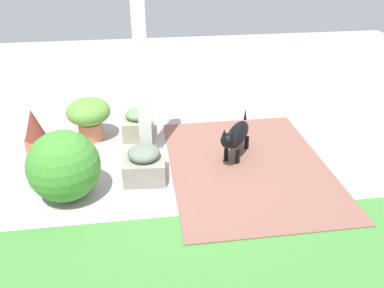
# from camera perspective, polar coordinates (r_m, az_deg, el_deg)

# --- Properties ---
(ground_plane) EXTENTS (12.00, 12.00, 0.00)m
(ground_plane) POSITION_cam_1_polar(r_m,az_deg,el_deg) (4.70, -1.14, -2.52)
(ground_plane) COLOR #B3A3AA
(brick_path) EXTENTS (1.80, 2.40, 0.02)m
(brick_path) POSITION_cam_1_polar(r_m,az_deg,el_deg) (4.64, 8.15, -3.13)
(brick_path) COLOR #88584B
(brick_path) RESTS_ON ground
(porch_pillar) EXTENTS (0.14, 0.14, 2.37)m
(porch_pillar) POSITION_cam_1_polar(r_m,az_deg,el_deg) (4.31, -7.43, 11.67)
(porch_pillar) COLOR white
(porch_pillar) RESTS_ON ground
(stone_planter_nearest) EXTENTS (0.42, 0.45, 0.39)m
(stone_planter_nearest) POSITION_cam_1_polar(r_m,az_deg,el_deg) (5.22, -7.82, 2.83)
(stone_planter_nearest) COLOR gray
(stone_planter_nearest) RESTS_ON ground
(stone_planter_mid) EXTENTS (0.48, 0.46, 0.40)m
(stone_planter_mid) POSITION_cam_1_polar(r_m,az_deg,el_deg) (4.33, -6.90, -2.91)
(stone_planter_mid) COLOR gray
(stone_planter_mid) RESTS_ON ground
(round_shrub) EXTENTS (0.73, 0.73, 0.73)m
(round_shrub) POSITION_cam_1_polar(r_m,az_deg,el_deg) (4.12, -18.10, -3.06)
(round_shrub) COLOR #428C31
(round_shrub) RESTS_ON ground
(terracotta_pot_broad) EXTENTS (0.55, 0.55, 0.55)m
(terracotta_pot_broad) POSITION_cam_1_polar(r_m,az_deg,el_deg) (5.22, -14.74, 4.07)
(terracotta_pot_broad) COLOR #C9784D
(terracotta_pot_broad) RESTS_ON ground
(terracotta_pot_spiky) EXTENTS (0.29, 0.29, 0.57)m
(terracotta_pot_spiky) POSITION_cam_1_polar(r_m,az_deg,el_deg) (5.13, -21.81, 1.60)
(terracotta_pot_spiky) COLOR #C96949
(terracotta_pot_spiky) RESTS_ON ground
(dog) EXTENTS (0.52, 0.70, 0.52)m
(dog) POSITION_cam_1_polar(r_m,az_deg,el_deg) (4.65, 6.43, 1.20)
(dog) COLOR black
(dog) RESTS_ON ground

